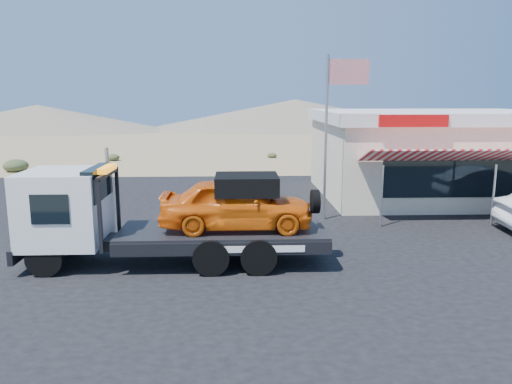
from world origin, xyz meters
TOP-DOWN VIEW (x-y plane):
  - ground at (0.00, 0.00)m, footprint 120.00×120.00m
  - asphalt_lot at (2.00, 3.00)m, footprint 32.00×24.00m
  - tow_truck at (-0.47, -0.28)m, footprint 8.10×2.40m
  - jerky_store at (10.50, 8.97)m, footprint 10.40×9.97m
  - flagpole at (4.93, 4.50)m, footprint 1.55×0.10m
  - distant_hills at (-9.77, 55.14)m, footprint 126.00×48.00m

SIDE VIEW (x-z plane):
  - ground at x=0.00m, z-range 0.00..0.00m
  - asphalt_lot at x=2.00m, z-range 0.00..0.02m
  - tow_truck at x=-0.47m, z-range 0.11..2.81m
  - distant_hills at x=-9.77m, z-range -0.21..3.99m
  - jerky_store at x=10.50m, z-range 0.04..3.94m
  - flagpole at x=4.93m, z-range 0.76..6.76m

